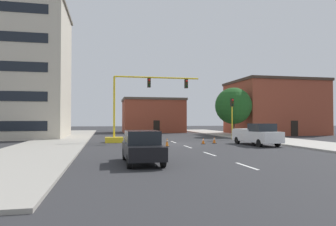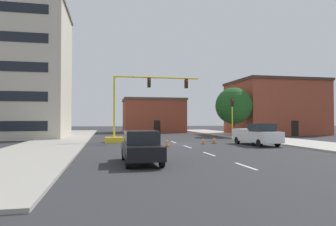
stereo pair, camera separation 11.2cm
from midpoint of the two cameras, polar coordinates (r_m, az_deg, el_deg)
The scene contains 19 objects.
ground_plane at distance 28.98m, azimuth 2.24°, elevation -5.88°, with size 160.00×160.00×0.00m, color #2D2D30.
sidewalk_left at distance 36.43m, azimuth -19.22°, elevation -4.75°, with size 6.00×56.00×0.14m, color #9E998E.
sidewalk_right at distance 40.64m, azimuth 15.74°, elevation -4.41°, with size 6.00×56.00×0.14m, color #B2ADA3.
lane_stripe_seg_0 at distance 15.83m, azimuth 14.65°, elevation -9.68°, with size 0.16×2.40×0.01m, color silver.
lane_stripe_seg_1 at distance 20.86m, azimuth 7.90°, elevation -7.66°, with size 0.16×2.40×0.01m, color silver.
lane_stripe_seg_2 at distance 26.09m, azimuth 3.83°, elevation -6.38°, with size 0.16×2.40×0.01m, color silver.
lane_stripe_seg_3 at distance 31.41m, azimuth 1.15°, elevation -5.51°, with size 0.16×2.40×0.01m, color silver.
building_tall_left at distance 43.21m, azimuth -28.46°, elevation 6.85°, with size 15.41×11.27×16.61m.
building_brick_center at distance 56.03m, azimuth -2.75°, elevation -0.47°, with size 11.09×8.73×6.19m.
building_row_right at distance 51.09m, azimuth 19.53°, elevation 0.98°, with size 13.21×10.87×8.51m.
traffic_signal_gantry at distance 31.19m, azimuth -7.66°, elevation -1.33°, with size 9.83×1.20×6.83m.
traffic_light_pole_right at distance 35.74m, azimuth 12.14°, elevation 0.68°, with size 0.32×0.47×4.80m.
tree_right_mid at distance 42.91m, azimuth 12.38°, elevation 1.34°, with size 5.08×5.08×6.81m.
pickup_truck_white at distance 28.71m, azimuth 16.51°, elevation -3.92°, with size 2.48×5.56×1.99m.
sedan_black_near_left at distance 16.26m, azimuth -4.88°, elevation -6.36°, with size 1.89×4.51×1.74m.
traffic_cone_roadside_a at distance 29.10m, azimuth 6.78°, elevation -5.27°, with size 0.36×0.36×0.60m.
traffic_cone_roadside_b at distance 26.26m, azimuth -0.10°, elevation -5.54°, with size 0.36×0.36×0.76m.
traffic_cone_roadside_c at distance 29.36m, azimuth -2.78°, elevation -5.06°, with size 0.36×0.36×0.79m.
traffic_cone_roadside_d at distance 29.98m, azimuth 8.84°, elevation -5.08°, with size 0.36×0.36×0.67m.
Camera 2 is at (-6.86, -28.06, 2.33)m, focal length 32.25 mm.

